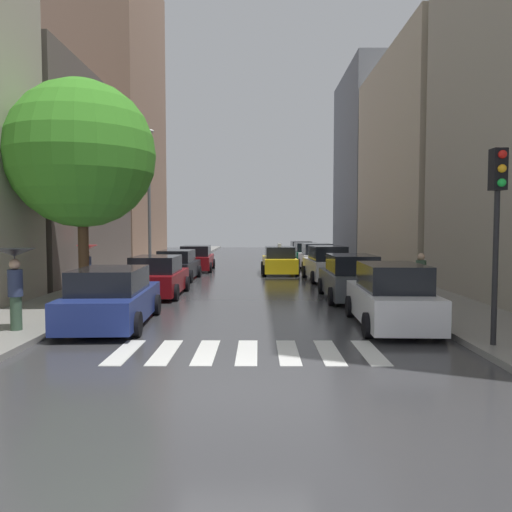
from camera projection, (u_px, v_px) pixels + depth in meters
ground_plane at (255, 270)px, 32.23m from camera, size 28.00×72.00×0.04m
sidewalk_left at (156, 268)px, 32.26m from camera, size 3.00×72.00×0.15m
sidewalk_right at (354, 268)px, 32.19m from camera, size 3.00×72.00×0.15m
crosswalk_stripes at (247, 352)px, 10.80m from camera, size 5.85×2.20×0.01m
building_left_mid at (42, 179)px, 25.54m from camera, size 6.00×12.20×10.47m
building_left_far at (112, 117)px, 37.68m from camera, size 6.00×12.17×22.48m
building_right_mid at (429, 164)px, 30.95m from camera, size 6.00×14.65×13.46m
building_right_far at (377, 166)px, 44.66m from camera, size 6.00×12.39×16.63m
parked_car_left_nearest at (112, 298)px, 13.73m from camera, size 2.33×4.83×1.62m
parked_car_left_second at (157, 277)px, 19.67m from camera, size 2.13×4.28×1.61m
parked_car_left_third at (177, 266)px, 25.65m from camera, size 2.13×4.22×1.57m
parked_car_left_fourth at (196, 259)px, 31.23m from camera, size 2.27×4.86×1.60m
parked_car_right_nearest at (391, 298)px, 13.53m from camera, size 2.11×4.56×1.76m
parked_car_right_second at (350, 278)px, 18.77m from camera, size 2.07×4.60×1.71m
parked_car_right_third at (327, 264)px, 25.37m from camera, size 2.21×4.78×1.80m
parked_car_right_fourth at (317, 258)px, 31.65m from camera, size 2.22×4.27×1.72m
parked_car_right_fifth at (306, 254)px, 36.87m from camera, size 2.25×4.29×1.60m
parked_car_right_sixth at (301, 250)px, 43.36m from camera, size 2.17×4.72×1.54m
taxi_midroad at (279, 261)px, 28.98m from camera, size 2.15×4.45×1.81m
pedestrian_foreground at (87, 257)px, 21.34m from camera, size 0.91×0.91×1.83m
pedestrian_by_kerb at (421, 276)px, 17.41m from camera, size 0.36×0.36×1.68m
pedestrian_far_side at (15, 271)px, 12.36m from camera, size 1.02×1.02×2.07m
street_tree_left at (82, 154)px, 17.13m from camera, size 5.10×5.10×7.70m
traffic_light_right_corner at (498, 202)px, 10.68m from camera, size 0.30×0.42×4.30m
lamp_post_left at (149, 193)px, 26.03m from camera, size 0.60×0.28×7.77m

